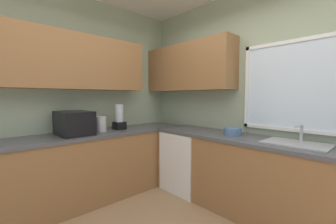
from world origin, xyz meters
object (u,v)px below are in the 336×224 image
object	(u,v)px
dishwasher	(188,161)
bowl	(233,131)
kettle	(101,124)
sink_assembly	(296,143)
blender_appliance	(119,118)
microwave	(74,123)

from	to	relation	value
dishwasher	bowl	world-z (taller)	bowl
dishwasher	kettle	world-z (taller)	kettle
kettle	sink_assembly	distance (m)	2.29
sink_assembly	bowl	size ratio (longest dim) A/B	2.74
bowl	dishwasher	bearing A→B (deg)	-177.52
blender_appliance	bowl	bearing A→B (deg)	29.87
blender_appliance	sink_assembly	bearing A→B (deg)	20.96
microwave	kettle	world-z (taller)	microwave
sink_assembly	bowl	bearing A→B (deg)	-179.44
kettle	sink_assembly	size ratio (longest dim) A/B	0.36
bowl	sink_assembly	bearing A→B (deg)	0.56
kettle	bowl	size ratio (longest dim) A/B	0.97
bowl	blender_appliance	distance (m)	1.56
microwave	bowl	size ratio (longest dim) A/B	2.28
dishwasher	bowl	xyz separation A→B (m)	(0.69, 0.03, 0.51)
sink_assembly	dishwasher	bearing A→B (deg)	-178.48
kettle	blender_appliance	size ratio (longest dim) A/B	0.57
dishwasher	microwave	distance (m)	1.64
microwave	sink_assembly	bearing A→B (deg)	34.65
dishwasher	kettle	distance (m)	1.34
dishwasher	blender_appliance	bearing A→B (deg)	-131.47
kettle	sink_assembly	xyz separation A→B (m)	(2.03, 1.07, -0.09)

